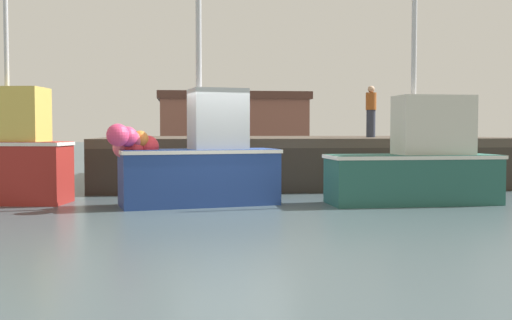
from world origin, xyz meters
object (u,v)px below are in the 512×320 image
at_px(fishing_boat_near_left, 11,158).
at_px(fishing_boat_mid, 418,163).
at_px(rowboat, 397,190).
at_px(fishing_boat_near_right, 198,161).
at_px(dockworker, 371,111).

xyz_separation_m(fishing_boat_near_left, fishing_boat_mid, (9.20, -1.16, -0.12)).
height_order(fishing_boat_near_left, rowboat, fishing_boat_near_left).
relative_size(fishing_boat_near_right, dockworker, 3.42).
height_order(fishing_boat_near_right, rowboat, fishing_boat_near_right).
xyz_separation_m(fishing_boat_near_right, fishing_boat_mid, (4.97, -0.36, -0.07)).
bearing_deg(fishing_boat_mid, fishing_boat_near_left, 172.81).
height_order(fishing_boat_near_right, fishing_boat_mid, fishing_boat_near_right).
bearing_deg(rowboat, fishing_boat_near_right, -167.17).
bearing_deg(dockworker, rowboat, -98.57).
height_order(fishing_boat_near_right, dockworker, fishing_boat_near_right).
bearing_deg(fishing_boat_near_left, fishing_boat_mid, -7.19).
bearing_deg(fishing_boat_near_right, dockworker, 43.64).
bearing_deg(rowboat, fishing_boat_near_left, -177.89).
distance_m(fishing_boat_near_left, rowboat, 9.31).
bearing_deg(rowboat, dockworker, 81.43).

